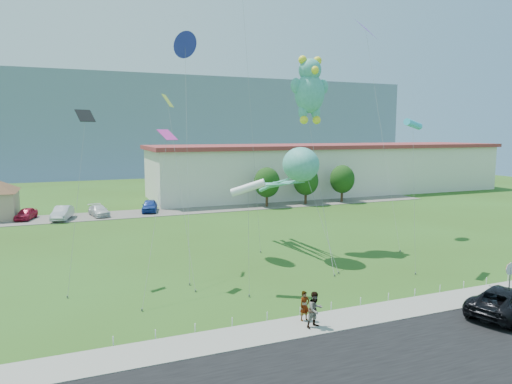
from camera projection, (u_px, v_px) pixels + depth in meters
ground at (334, 300)px, 27.76m from camera, size 160.00×160.00×0.00m
road at (429, 360)px, 20.38m from camera, size 80.00×8.00×0.06m
sidewalk at (360, 316)px, 25.22m from camera, size 80.00×2.50×0.10m
parking_strip at (194, 210)px, 60.00m from camera, size 70.00×6.00×0.06m
hill_ridge at (124, 125)px, 136.70m from camera, size 160.00×50.00×25.00m
warehouse at (331, 168)px, 77.30m from camera, size 61.00×15.00×8.20m
stop_sign at (510, 273)px, 27.12m from camera, size 0.80×0.07×2.50m
rope_fence at (346, 304)px, 26.53m from camera, size 26.05×0.05×0.50m
tree_near at (267, 182)px, 62.31m from camera, size 3.60×3.60×5.47m
tree_mid at (306, 181)px, 64.51m from camera, size 3.60×3.60×5.47m
tree_far at (342, 179)px, 66.71m from camera, size 3.60×3.60×5.47m
suv at (505, 301)px, 25.37m from camera, size 6.11×4.29×1.55m
pedestrian_left at (305, 306)px, 24.45m from camera, size 0.64×0.46×1.62m
pedestrian_right at (315, 309)px, 23.60m from camera, size 1.04×0.88×1.89m
parked_car_red at (26, 214)px, 53.26m from camera, size 2.63×4.23×1.34m
parked_car_silver at (62, 213)px, 53.24m from camera, size 2.66×4.94×1.55m
parked_car_white at (99, 211)px, 55.62m from camera, size 2.69×4.71×1.29m
parked_car_blue at (150, 206)px, 58.50m from camera, size 2.74×4.80×1.54m
octopus_kite at (293, 173)px, 37.25m from camera, size 2.73×11.59×9.02m
teddy_bear_kite at (310, 88)px, 38.99m from camera, size 4.09×9.47×16.60m
small_kite_yellow at (171, 121)px, 32.93m from camera, size 1.29×7.14×12.90m
small_kite_blue at (185, 50)px, 36.71m from camera, size 2.95×9.28×17.87m
small_kite_purple at (367, 34)px, 44.49m from camera, size 2.55×9.01×20.94m
small_kite_pink at (165, 152)px, 29.48m from camera, size 3.26×5.24×10.43m
small_kite_cyan at (413, 125)px, 32.94m from camera, size 0.78×2.68×11.19m
small_kite_black at (83, 135)px, 29.98m from camera, size 2.30×3.91×11.68m
small_kite_white at (248, 188)px, 28.62m from camera, size 0.66×2.31×7.15m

